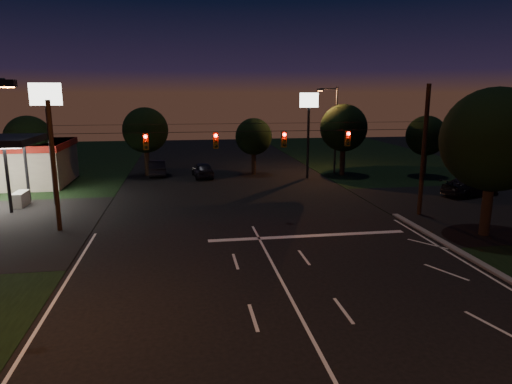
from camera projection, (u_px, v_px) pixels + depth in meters
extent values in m
plane|color=black|center=(313.00, 341.00, 15.77)|extent=(140.00, 140.00, 0.00)
cube|color=black|center=(511.00, 207.00, 34.28)|extent=(20.00, 16.00, 0.02)
cube|color=silver|center=(308.00, 236.00, 27.32)|extent=(12.00, 0.50, 0.01)
cylinder|color=black|center=(419.00, 215.00, 32.09)|extent=(0.30, 0.30, 9.00)
cylinder|color=black|center=(60.00, 231.00, 28.39)|extent=(0.28, 0.28, 8.00)
cylinder|color=black|center=(250.00, 131.00, 28.96)|extent=(24.00, 0.03, 0.03)
cylinder|color=black|center=(250.00, 123.00, 28.85)|extent=(24.00, 0.02, 0.02)
cube|color=#3F3307|center=(146.00, 142.00, 28.08)|extent=(0.32, 0.26, 1.00)
sphere|color=#FF0705|center=(145.00, 137.00, 27.85)|extent=(0.22, 0.22, 0.22)
sphere|color=black|center=(146.00, 142.00, 27.92)|extent=(0.20, 0.20, 0.20)
sphere|color=black|center=(146.00, 147.00, 27.99)|extent=(0.20, 0.20, 0.20)
cube|color=#3F3307|center=(216.00, 141.00, 28.74)|extent=(0.32, 0.26, 1.00)
sphere|color=#FF0705|center=(216.00, 136.00, 28.51)|extent=(0.22, 0.22, 0.22)
sphere|color=black|center=(216.00, 141.00, 28.58)|extent=(0.20, 0.20, 0.20)
sphere|color=black|center=(216.00, 146.00, 28.65)|extent=(0.20, 0.20, 0.20)
cube|color=#3F3307|center=(284.00, 139.00, 29.42)|extent=(0.32, 0.26, 1.00)
sphere|color=#FF0705|center=(284.00, 135.00, 29.19)|extent=(0.22, 0.22, 0.22)
sphere|color=black|center=(284.00, 140.00, 29.26)|extent=(0.20, 0.20, 0.20)
sphere|color=black|center=(284.00, 145.00, 29.33)|extent=(0.20, 0.20, 0.20)
cube|color=#3F3307|center=(347.00, 138.00, 30.08)|extent=(0.32, 0.26, 1.00)
sphere|color=#FF0705|center=(349.00, 134.00, 29.85)|extent=(0.22, 0.22, 0.22)
sphere|color=black|center=(348.00, 139.00, 29.92)|extent=(0.20, 0.20, 0.20)
sphere|color=black|center=(348.00, 144.00, 29.99)|extent=(0.20, 0.20, 0.20)
cube|color=gray|center=(20.00, 199.00, 34.34)|extent=(0.80, 2.00, 1.10)
cylinder|color=black|center=(8.00, 180.00, 32.01)|extent=(0.24, 0.24, 4.80)
cylinder|color=black|center=(27.00, 171.00, 35.87)|extent=(0.24, 0.24, 4.80)
cylinder|color=black|center=(51.00, 156.00, 34.04)|extent=(0.24, 0.24, 7.50)
cube|color=white|center=(45.00, 94.00, 33.07)|extent=(2.20, 0.30, 1.60)
cylinder|color=black|center=(308.00, 143.00, 45.20)|extent=(0.24, 0.24, 7.00)
cube|color=white|center=(309.00, 100.00, 44.30)|extent=(1.80, 0.30, 1.40)
cube|color=black|center=(5.00, 83.00, 14.35)|extent=(0.60, 0.35, 0.22)
cube|color=orange|center=(6.00, 87.00, 14.37)|extent=(0.45, 0.25, 0.04)
cylinder|color=black|center=(336.00, 131.00, 47.45)|extent=(0.20, 0.20, 9.00)
cylinder|color=black|center=(329.00, 89.00, 46.40)|extent=(1.80, 0.12, 0.12)
cube|color=black|center=(320.00, 90.00, 46.28)|extent=(0.60, 0.35, 0.22)
cube|color=orange|center=(320.00, 91.00, 46.30)|extent=(0.45, 0.25, 0.04)
cylinder|color=black|center=(487.00, 203.00, 27.07)|extent=(0.60, 0.60, 4.00)
sphere|color=black|center=(494.00, 140.00, 26.26)|extent=(6.00, 6.00, 6.00)
sphere|color=black|center=(498.00, 142.00, 26.83)|extent=(4.50, 4.50, 4.50)
sphere|color=black|center=(481.00, 142.00, 26.49)|extent=(4.20, 4.20, 4.20)
cylinder|color=black|center=(32.00, 170.00, 41.62)|extent=(0.49, 0.49, 3.00)
sphere|color=black|center=(28.00, 139.00, 41.02)|extent=(4.20, 4.20, 4.20)
sphere|color=black|center=(35.00, 140.00, 41.42)|extent=(3.15, 3.15, 3.15)
sphere|color=black|center=(24.00, 140.00, 41.18)|extent=(2.94, 2.94, 2.94)
cylinder|color=black|center=(147.00, 160.00, 46.99)|extent=(0.52, 0.52, 3.25)
sphere|color=black|center=(145.00, 130.00, 46.34)|extent=(4.60, 4.60, 4.60)
sphere|color=black|center=(150.00, 131.00, 46.78)|extent=(3.45, 3.45, 3.45)
sphere|color=black|center=(141.00, 131.00, 46.52)|extent=(3.22, 3.22, 3.22)
cylinder|color=black|center=(254.00, 161.00, 47.77)|extent=(0.47, 0.47, 2.75)
sphere|color=black|center=(254.00, 137.00, 47.22)|extent=(3.80, 3.80, 3.80)
sphere|color=black|center=(257.00, 137.00, 47.58)|extent=(2.85, 2.85, 2.85)
sphere|color=black|center=(250.00, 137.00, 47.37)|extent=(2.66, 2.66, 2.66)
cylinder|color=black|center=(342.00, 159.00, 47.16)|extent=(0.53, 0.53, 3.40)
sphere|color=black|center=(344.00, 128.00, 46.48)|extent=(4.80, 4.80, 4.80)
sphere|color=black|center=(347.00, 129.00, 46.93)|extent=(3.60, 3.60, 3.60)
sphere|color=black|center=(338.00, 129.00, 46.66)|extent=(3.36, 3.36, 3.36)
cylinder|color=black|center=(424.00, 162.00, 46.51)|extent=(0.48, 0.48, 2.90)
sphere|color=black|center=(426.00, 136.00, 45.93)|extent=(4.00, 4.00, 4.00)
sphere|color=black|center=(428.00, 136.00, 46.31)|extent=(3.00, 3.00, 3.00)
sphere|color=black|center=(421.00, 136.00, 46.08)|extent=(2.80, 2.80, 2.80)
imported|color=black|center=(203.00, 170.00, 46.11)|extent=(2.31, 4.72, 1.55)
imported|color=black|center=(157.00, 168.00, 47.34)|extent=(2.11, 4.88, 1.56)
imported|color=black|center=(470.00, 187.00, 37.80)|extent=(5.62, 3.51, 1.52)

